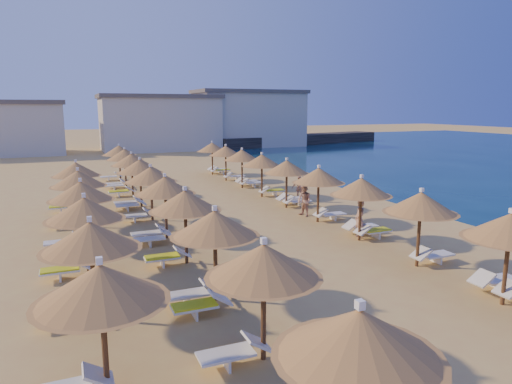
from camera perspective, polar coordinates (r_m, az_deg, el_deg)
name	(u,v)px	position (r m, az deg, el deg)	size (l,w,h in m)	color
ground	(269,238)	(20.10, 1.63, -5.79)	(220.00, 220.00, 0.00)	tan
jetty	(301,139)	(71.36, 5.62, 6.55)	(30.00, 4.00, 1.50)	black
hotel_blocks	(153,122)	(63.17, -12.80, 8.52)	(48.07, 9.34, 8.10)	beige
parasol_row_east	(319,176)	(22.68, 7.84, 1.94)	(2.63, 37.92, 2.87)	brown
parasol_row_west	(165,187)	(19.97, -11.30, 0.67)	(2.63, 37.92, 2.87)	brown
parasol_row_inland	(83,200)	(17.87, -20.86, -0.97)	(2.63, 20.28, 2.87)	brown
loungers	(226,226)	(20.77, -3.74, -4.28)	(14.03, 36.80, 0.66)	white
beachgoer_b	(304,201)	(24.04, 6.05, -1.07)	(0.81, 0.63, 1.67)	tan
beachgoer_c	(299,189)	(27.81, 5.41, 0.42)	(0.92, 0.38, 1.57)	tan
beachgoer_a	(360,219)	(20.47, 12.83, -3.30)	(0.62, 0.40, 1.69)	tan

